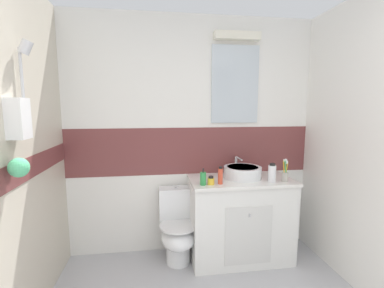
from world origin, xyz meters
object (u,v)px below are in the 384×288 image
(hair_gel_jar, at_px, (211,181))
(toothbrush_cup, at_px, (285,175))
(soap_dispenser, at_px, (203,178))
(mouthwash_bottle, at_px, (272,173))
(deodorant_spray_can, at_px, (220,176))
(toilet, at_px, (178,228))
(sink_basin, at_px, (242,172))

(hair_gel_jar, bearing_deg, toothbrush_cup, -0.62)
(soap_dispenser, bearing_deg, mouthwash_bottle, 0.61)
(toothbrush_cup, bearing_deg, deodorant_spray_can, 178.91)
(toothbrush_cup, height_order, mouthwash_bottle, toothbrush_cup)
(soap_dispenser, xyz_separation_m, hair_gel_jar, (0.08, 0.00, -0.03))
(deodorant_spray_can, xyz_separation_m, hair_gel_jar, (-0.09, -0.00, -0.04))
(toilet, height_order, deodorant_spray_can, deodorant_spray_can)
(toilet, xyz_separation_m, mouthwash_bottle, (0.90, -0.18, 0.59))
(soap_dispenser, distance_m, deodorant_spray_can, 0.17)
(hair_gel_jar, bearing_deg, deodorant_spray_can, 2.66)
(sink_basin, height_order, deodorant_spray_can, sink_basin)
(toilet, relative_size, mouthwash_bottle, 4.13)
(toilet, height_order, soap_dispenser, soap_dispenser)
(sink_basin, bearing_deg, toothbrush_cup, -28.72)
(soap_dispenser, bearing_deg, toothbrush_cup, -0.23)
(toothbrush_cup, height_order, soap_dispenser, toothbrush_cup)
(soap_dispenser, distance_m, mouthwash_bottle, 0.68)
(sink_basin, bearing_deg, soap_dispenser, -156.48)
(toilet, height_order, hair_gel_jar, hair_gel_jar)
(sink_basin, distance_m, toothbrush_cup, 0.41)
(mouthwash_bottle, bearing_deg, toilet, 168.56)
(toothbrush_cup, bearing_deg, soap_dispenser, 179.77)
(toothbrush_cup, bearing_deg, hair_gel_jar, 179.38)
(toilet, bearing_deg, mouthwash_bottle, -11.44)
(sink_basin, distance_m, soap_dispenser, 0.49)
(soap_dispenser, xyz_separation_m, deodorant_spray_can, (0.17, 0.01, 0.02))
(toilet, bearing_deg, hair_gel_jar, -31.82)
(sink_basin, distance_m, deodorant_spray_can, 0.34)
(deodorant_spray_can, bearing_deg, toilet, 155.10)
(sink_basin, xyz_separation_m, toothbrush_cup, (0.36, -0.20, 0.00))
(toilet, relative_size, deodorant_spray_can, 4.46)
(toothbrush_cup, bearing_deg, sink_basin, 151.28)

